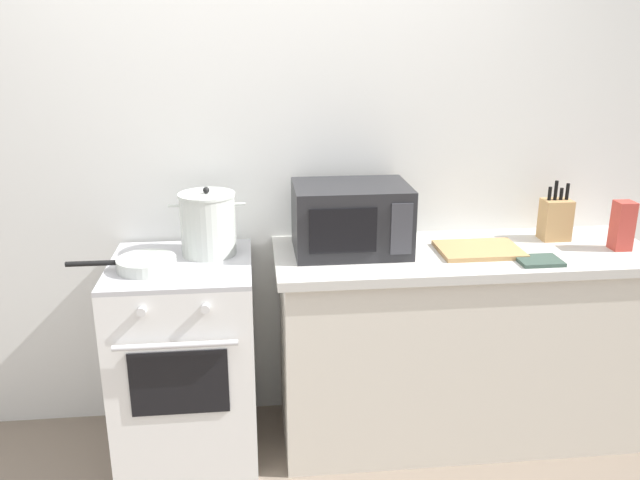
# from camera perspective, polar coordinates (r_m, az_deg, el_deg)

# --- Properties ---
(back_wall) EXTENTS (4.40, 0.10, 2.50)m
(back_wall) POSITION_cam_1_polar(r_m,az_deg,el_deg) (3.11, 0.26, 6.53)
(back_wall) COLOR silver
(back_wall) RESTS_ON ground_plane
(lower_cabinet_right) EXTENTS (1.64, 0.56, 0.88)m
(lower_cabinet_right) POSITION_cam_1_polar(r_m,az_deg,el_deg) (3.18, 11.91, -9.13)
(lower_cabinet_right) COLOR beige
(lower_cabinet_right) RESTS_ON ground_plane
(countertop_right) EXTENTS (1.70, 0.60, 0.04)m
(countertop_right) POSITION_cam_1_polar(r_m,az_deg,el_deg) (3.00, 12.48, -1.28)
(countertop_right) COLOR beige
(countertop_right) RESTS_ON lower_cabinet_right
(stove) EXTENTS (0.60, 0.64, 0.92)m
(stove) POSITION_cam_1_polar(r_m,az_deg,el_deg) (3.02, -11.49, -10.15)
(stove) COLOR white
(stove) RESTS_ON ground_plane
(stock_pot) EXTENTS (0.33, 0.24, 0.30)m
(stock_pot) POSITION_cam_1_polar(r_m,az_deg,el_deg) (2.89, -9.69, 1.41)
(stock_pot) COLOR silver
(stock_pot) RESTS_ON stove
(frying_pan) EXTENTS (0.44, 0.24, 0.05)m
(frying_pan) POSITION_cam_1_polar(r_m,az_deg,el_deg) (2.79, -14.96, -2.00)
(frying_pan) COLOR silver
(frying_pan) RESTS_ON stove
(microwave) EXTENTS (0.50, 0.37, 0.30)m
(microwave) POSITION_cam_1_polar(r_m,az_deg,el_deg) (2.88, 2.70, 1.90)
(microwave) COLOR #232326
(microwave) RESTS_ON countertop_right
(cutting_board) EXTENTS (0.36, 0.26, 0.02)m
(cutting_board) POSITION_cam_1_polar(r_m,az_deg,el_deg) (2.99, 13.62, -0.82)
(cutting_board) COLOR tan
(cutting_board) RESTS_ON countertop_right
(knife_block) EXTENTS (0.13, 0.10, 0.28)m
(knife_block) POSITION_cam_1_polar(r_m,az_deg,el_deg) (3.24, 19.75, 1.74)
(knife_block) COLOR tan
(knife_block) RESTS_ON countertop_right
(pasta_box) EXTENTS (0.08, 0.08, 0.22)m
(pasta_box) POSITION_cam_1_polar(r_m,az_deg,el_deg) (3.21, 24.75, 1.14)
(pasta_box) COLOR #B73D33
(pasta_box) RESTS_ON countertop_right
(oven_mitt) EXTENTS (0.18, 0.14, 0.02)m
(oven_mitt) POSITION_cam_1_polar(r_m,az_deg,el_deg) (2.93, 18.47, -1.71)
(oven_mitt) COLOR #384C42
(oven_mitt) RESTS_ON countertop_right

